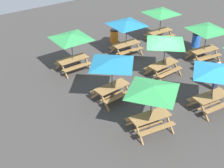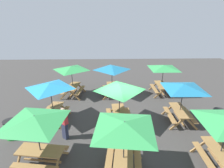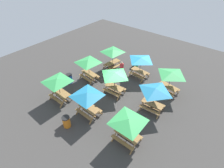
# 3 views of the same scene
# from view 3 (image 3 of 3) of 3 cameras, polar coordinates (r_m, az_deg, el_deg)

# --- Properties ---
(ground_plane) EXTENTS (31.11, 31.11, 0.00)m
(ground_plane) POSITION_cam_3_polar(r_m,az_deg,el_deg) (16.32, 1.43, -3.39)
(ground_plane) COLOR #3D3A38
(ground_plane) RESTS_ON ground
(picnic_table_0) EXTENTS (2.81, 2.81, 2.34)m
(picnic_table_0) POSITION_cam_3_polar(r_m,az_deg,el_deg) (17.22, -7.78, 6.89)
(picnic_table_0) COLOR olive
(picnic_table_0) RESTS_ON ground
(picnic_table_1) EXTENTS (2.13, 2.13, 2.34)m
(picnic_table_1) POSITION_cam_3_polar(r_m,az_deg,el_deg) (13.94, 13.87, -2.46)
(picnic_table_1) COLOR olive
(picnic_table_1) RESTS_ON ground
(picnic_table_2) EXTENTS (2.83, 2.83, 2.34)m
(picnic_table_2) POSITION_cam_3_polar(r_m,az_deg,el_deg) (15.22, -17.40, 0.69)
(picnic_table_2) COLOR olive
(picnic_table_2) RESTS_ON ground
(picnic_table_3) EXTENTS (2.17, 2.17, 2.34)m
(picnic_table_3) POSITION_cam_3_polar(r_m,az_deg,el_deg) (17.70, 9.38, 7.65)
(picnic_table_3) COLOR olive
(picnic_table_3) RESTS_ON ground
(picnic_table_4) EXTENTS (2.83, 2.83, 2.34)m
(picnic_table_4) POSITION_cam_3_polar(r_m,az_deg,el_deg) (11.46, 5.31, -12.36)
(picnic_table_4) COLOR olive
(picnic_table_4) RESTS_ON ground
(picnic_table_5) EXTENTS (2.80, 2.80, 2.34)m
(picnic_table_5) POSITION_cam_3_polar(r_m,az_deg,el_deg) (18.96, 0.25, 10.35)
(picnic_table_5) COLOR olive
(picnic_table_5) RESTS_ON ground
(picnic_table_6) EXTENTS (2.28, 2.28, 2.34)m
(picnic_table_6) POSITION_cam_3_polar(r_m,az_deg,el_deg) (16.18, 18.79, 2.79)
(picnic_table_6) COLOR olive
(picnic_table_6) RESTS_ON ground
(picnic_table_7) EXTENTS (2.83, 2.83, 2.34)m
(picnic_table_7) POSITION_cam_3_polar(r_m,az_deg,el_deg) (13.28, -8.11, -3.92)
(picnic_table_7) COLOR olive
(picnic_table_7) RESTS_ON ground
(picnic_table_8) EXTENTS (2.12, 2.12, 2.34)m
(picnic_table_8) POSITION_cam_3_polar(r_m,az_deg,el_deg) (15.24, 0.87, 2.74)
(picnic_table_8) COLOR olive
(picnic_table_8) RESTS_ON ground
(trash_bin_orange) EXTENTS (0.59, 0.59, 0.98)m
(trash_bin_orange) POSITION_cam_3_polar(r_m,az_deg,el_deg) (13.82, -14.65, -11.82)
(trash_bin_orange) COLOR orange
(trash_bin_orange) RESTS_ON ground
(trash_bin_green) EXTENTS (0.59, 0.59, 0.98)m
(trash_bin_green) POSITION_cam_3_polar(r_m,az_deg,el_deg) (20.30, 7.85, 7.15)
(trash_bin_green) COLOR green
(trash_bin_green) RESTS_ON ground
(trash_bin_blue) EXTENTS (0.59, 0.59, 0.98)m
(trash_bin_blue) POSITION_cam_3_polar(r_m,az_deg,el_deg) (17.96, -13.72, 1.79)
(trash_bin_blue) COLOR blue
(trash_bin_blue) RESTS_ON ground
(person_standing) EXTENTS (0.40, 0.42, 1.67)m
(person_standing) POSITION_cam_3_polar(r_m,az_deg,el_deg) (18.27, 3.17, 5.11)
(person_standing) COLOR #2D334C
(person_standing) RESTS_ON ground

